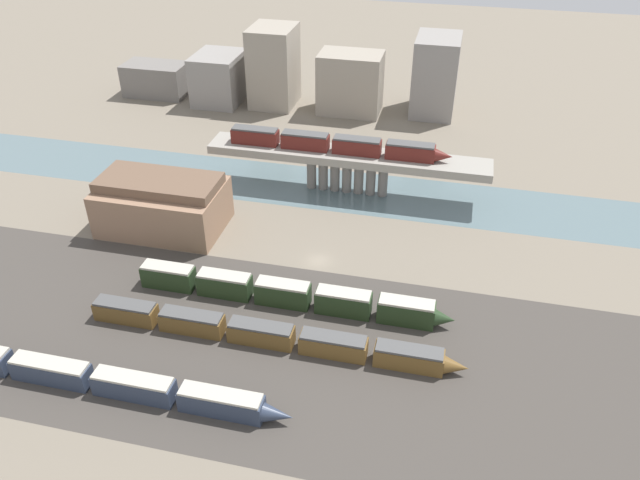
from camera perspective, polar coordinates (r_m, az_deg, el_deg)
name	(u,v)px	position (r m, az deg, el deg)	size (l,w,h in m)	color
ground_plane	(318,261)	(114.67, -0.16, -1.92)	(400.00, 400.00, 0.00)	#756B5B
railbed_yard	(282,351)	(96.90, -3.48, -10.05)	(280.00, 42.00, 0.01)	#423D38
river_water	(346,191)	(136.81, 2.43, 4.52)	(320.00, 18.30, 0.01)	slate
bridge	(347,160)	(133.32, 2.51, 7.29)	(59.97, 7.86, 9.27)	gray
train_on_bridge	(337,144)	(132.14, 1.60, 8.77)	(46.98, 3.07, 3.47)	#5B1E19
train_yard_near	(102,380)	(95.16, -19.32, -12.02)	(54.81, 2.92, 3.55)	#2D384C
train_yard_mid	(270,335)	(97.10, -4.60, -8.64)	(59.39, 3.02, 3.44)	brown
train_yard_far	(289,294)	(103.81, -2.83, -4.97)	(53.31, 3.15, 4.20)	#23381E
warehouse_building	(162,204)	(125.59, -14.22, 3.22)	(23.57, 15.02, 10.85)	#937056
city_block_far_left	(156,79)	(193.66, -14.74, 14.02)	(17.88, 10.30, 9.11)	slate
city_block_left	(219,78)	(184.07, -9.22, 14.40)	(12.62, 15.32, 13.60)	gray
city_block_center	(274,66)	(179.36, -4.25, 15.55)	(11.81, 14.05, 21.55)	gray
city_block_right	(350,83)	(174.42, 2.78, 14.14)	(16.88, 11.17, 16.22)	gray
city_block_far_right	(435,75)	(176.05, 10.50, 14.58)	(11.50, 15.71, 20.65)	gray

